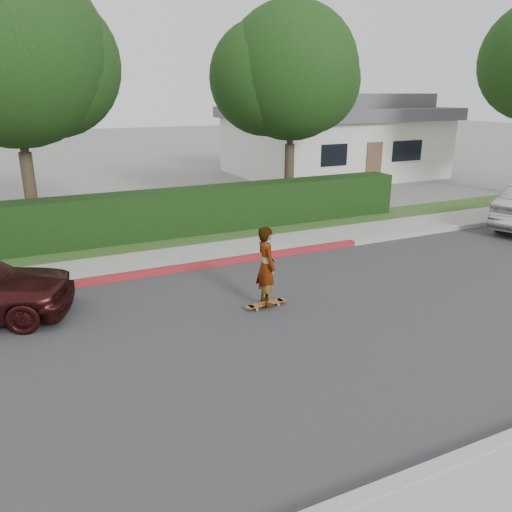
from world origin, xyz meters
name	(u,v)px	position (x,y,z in m)	size (l,w,h in m)	color
ground	(425,300)	(0.00, 0.00, 0.00)	(120.00, 120.00, 0.00)	slate
road	(425,300)	(0.00, 0.00, 0.01)	(60.00, 8.00, 0.01)	#2D2D30
curb_far	(324,247)	(0.00, 4.10, 0.07)	(60.00, 0.20, 0.15)	#9E9E99
curb_red_section	(154,272)	(-5.00, 4.10, 0.08)	(12.00, 0.21, 0.15)	maroon
sidewalk_far	(308,240)	(0.00, 5.00, 0.06)	(60.00, 1.60, 0.12)	gray
planting_strip	(284,228)	(0.00, 6.60, 0.05)	(60.00, 1.60, 0.10)	#2D4C1E
hedge	(191,212)	(-3.00, 7.20, 0.75)	(15.00, 1.00, 1.50)	black
tree_left	(11,57)	(-7.51, 8.69, 5.26)	(5.99, 5.21, 8.00)	#33261C
tree_center	(288,76)	(1.49, 9.19, 4.90)	(5.66, 4.84, 7.44)	#33261C
house	(332,136)	(8.00, 16.00, 2.10)	(10.60, 8.60, 4.30)	beige
skateboard	(266,304)	(-3.34, 1.14, 0.09)	(0.98, 0.26, 0.09)	orange
skateboarder	(266,266)	(-3.34, 1.14, 0.93)	(0.61, 0.40, 1.67)	white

